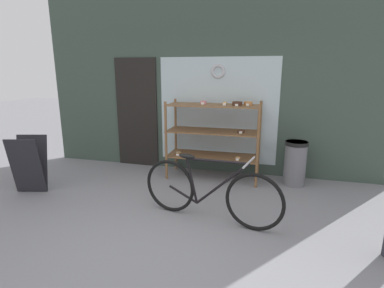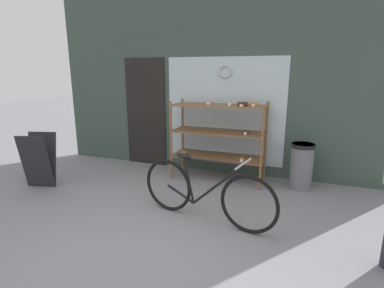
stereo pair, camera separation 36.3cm
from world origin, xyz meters
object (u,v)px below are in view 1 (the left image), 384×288
(display_case, at_px, (214,131))
(sandwich_board, at_px, (29,165))
(trash_bin, at_px, (295,162))
(bicycle, at_px, (209,192))

(display_case, height_order, sandwich_board, display_case)
(sandwich_board, distance_m, trash_bin, 4.24)
(display_case, relative_size, trash_bin, 2.14)
(bicycle, xyz_separation_m, trash_bin, (1.13, 1.56, 0.02))
(trash_bin, bearing_deg, bicycle, -125.78)
(sandwich_board, bearing_deg, display_case, 12.36)
(trash_bin, bearing_deg, sandwich_board, -160.87)
(bicycle, bearing_deg, trash_bin, 65.46)
(bicycle, distance_m, trash_bin, 1.93)
(display_case, height_order, bicycle, display_case)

